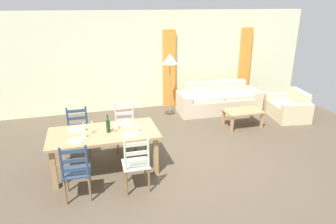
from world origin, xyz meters
name	(u,v)px	position (x,y,z in m)	size (l,w,h in m)	color
ground_plane	(185,159)	(0.00, 0.00, -0.01)	(9.60, 9.60, 0.02)	brown
wall_far	(148,61)	(0.00, 3.30, 1.35)	(9.60, 0.16, 2.70)	beige
curtain_panel_left	(169,69)	(0.58, 3.16, 1.10)	(0.35, 0.08, 2.20)	orange
curtain_panel_right	(244,65)	(2.98, 3.16, 1.10)	(0.35, 0.08, 2.20)	orange
dining_table	(104,137)	(-1.54, 0.00, 0.66)	(1.90, 0.96, 0.75)	#A88255
dining_chair_near_left	(76,172)	(-2.03, -0.76, 0.48)	(0.43, 0.42, 0.96)	#2C3E57
dining_chair_near_right	(136,164)	(-1.11, -0.78, 0.48)	(0.43, 0.41, 0.96)	beige
dining_chair_far_left	(78,132)	(-1.98, 0.77, 0.48)	(0.43, 0.41, 0.96)	#2F435C
dining_chair_far_right	(125,127)	(-1.05, 0.78, 0.48)	(0.45, 0.43, 0.96)	beige
dinner_plate_near_left	(77,141)	(-1.99, -0.25, 0.76)	(0.24, 0.24, 0.02)	white
fork_near_left	(67,142)	(-2.14, -0.25, 0.75)	(0.02, 0.17, 0.01)	silver
dinner_plate_near_right	(131,134)	(-1.09, -0.25, 0.76)	(0.24, 0.24, 0.02)	white
fork_near_right	(122,136)	(-1.24, -0.25, 0.75)	(0.02, 0.17, 0.01)	silver
dinner_plate_far_left	(77,129)	(-1.99, 0.25, 0.76)	(0.24, 0.24, 0.02)	white
fork_far_left	(68,130)	(-2.14, 0.25, 0.75)	(0.02, 0.17, 0.01)	silver
dinner_plate_far_right	(127,124)	(-1.09, 0.25, 0.76)	(0.24, 0.24, 0.02)	white
fork_far_right	(119,125)	(-1.24, 0.25, 0.75)	(0.02, 0.17, 0.01)	silver
wine_bottle	(108,126)	(-1.45, -0.02, 0.87)	(0.07, 0.07, 0.32)	#143819
wine_glass_near_left	(84,131)	(-1.86, -0.14, 0.86)	(0.06, 0.06, 0.16)	white
wine_glass_near_right	(138,126)	(-0.94, -0.14, 0.86)	(0.06, 0.06, 0.16)	white
wine_glass_far_left	(84,125)	(-1.86, 0.16, 0.86)	(0.06, 0.06, 0.16)	white
coffee_cup_primary	(117,126)	(-1.28, 0.10, 0.80)	(0.07, 0.07, 0.09)	beige
candle_tall	(93,129)	(-1.72, 0.02, 0.81)	(0.05, 0.05, 0.22)	#998C66
candle_short	(115,129)	(-1.34, -0.04, 0.80)	(0.05, 0.05, 0.18)	#998C66
couch	(218,101)	(1.78, 2.36, 0.29)	(2.30, 0.87, 0.80)	beige
coffee_table	(243,113)	(1.87, 1.15, 0.36)	(0.90, 0.56, 0.42)	#A88255
armchair_upholstered	(289,108)	(3.39, 1.39, 0.25)	(0.97, 1.27, 0.72)	beige
standing_lamp	(170,63)	(0.43, 2.55, 1.41)	(0.40, 0.40, 1.64)	#332D28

